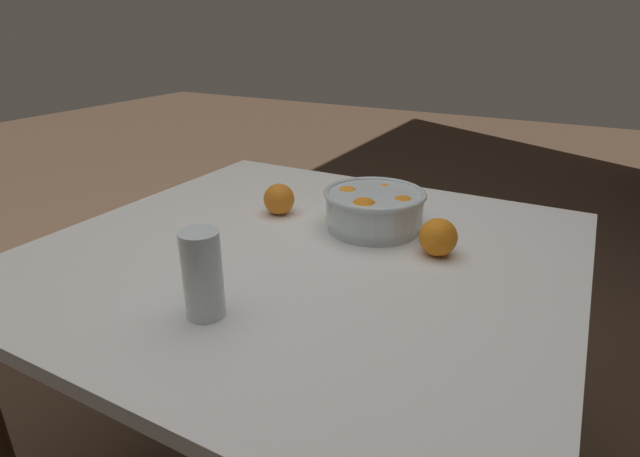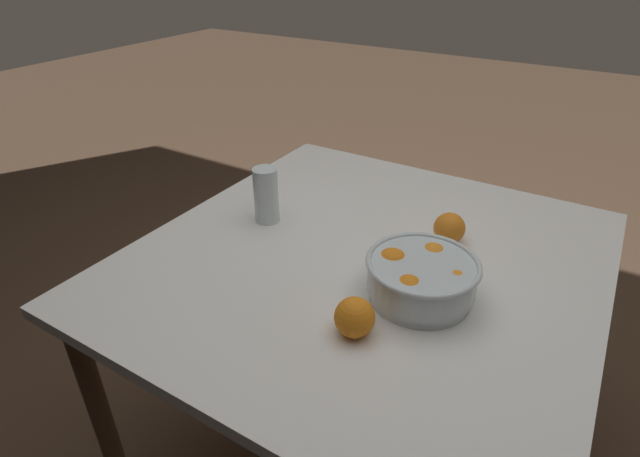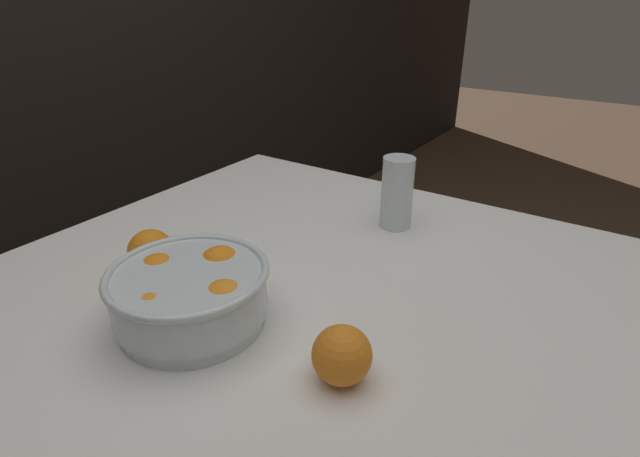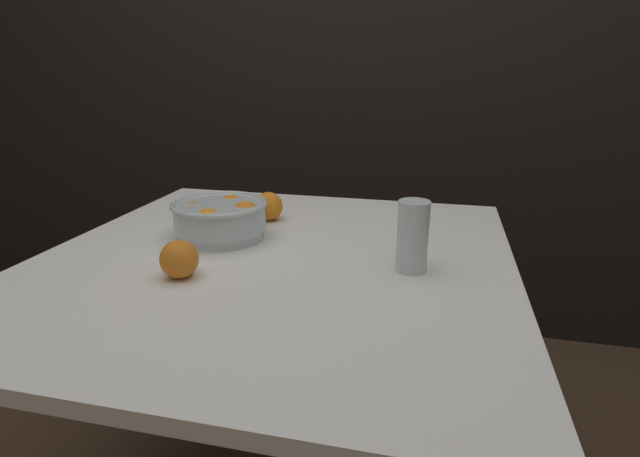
# 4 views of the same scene
# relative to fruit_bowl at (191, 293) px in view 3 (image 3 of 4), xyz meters

# --- Properties ---
(dining_table) EXTENTS (1.07, 1.12, 0.73)m
(dining_table) POSITION_rel_fruit_bowl_xyz_m (0.17, -0.09, -0.13)
(dining_table) COLOR white
(dining_table) RESTS_ON ground_plane
(fruit_bowl) EXTENTS (0.24, 0.24, 0.10)m
(fruit_bowl) POSITION_rel_fruit_bowl_xyz_m (0.00, 0.00, 0.00)
(fruit_bowl) COLOR silver
(fruit_bowl) RESTS_ON dining_table
(juice_glass) EXTENTS (0.07, 0.07, 0.15)m
(juice_glass) POSITION_rel_fruit_bowl_xyz_m (0.48, -0.10, 0.02)
(juice_glass) COLOR #F4A314
(juice_glass) RESTS_ON dining_table
(orange_loose_near_bowl) EXTENTS (0.08, 0.08, 0.08)m
(orange_loose_near_bowl) POSITION_rel_fruit_bowl_xyz_m (0.07, 0.17, -0.01)
(orange_loose_near_bowl) COLOR orange
(orange_loose_near_bowl) RESTS_ON dining_table
(orange_loose_front) EXTENTS (0.08, 0.08, 0.08)m
(orange_loose_front) POSITION_rel_fruit_bowl_xyz_m (0.02, -0.25, -0.01)
(orange_loose_front) COLOR orange
(orange_loose_front) RESTS_ON dining_table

